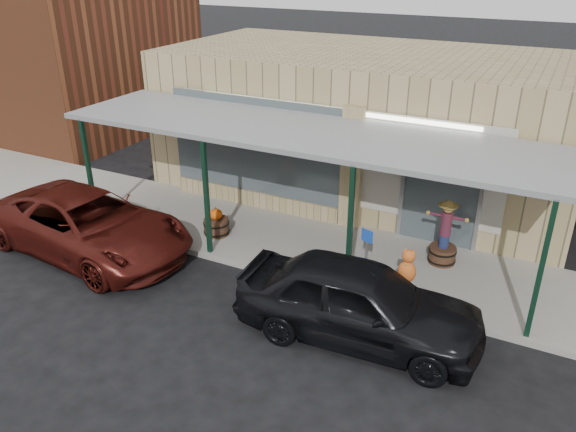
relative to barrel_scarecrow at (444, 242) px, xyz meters
The scene contains 10 objects.
ground 5.45m from the barrel_scarecrow, 128.76° to the right, with size 120.00×120.00×0.00m, color black.
sidewalk 3.49m from the barrel_scarecrow, 169.73° to the right, with size 40.00×3.20×0.15m, color gray.
storefront 5.39m from the barrel_scarecrow, 130.59° to the left, with size 12.00×6.25×4.20m.
awning 4.15m from the barrel_scarecrow, 169.10° to the right, with size 12.00×3.00×3.04m.
block_buildings_near 6.02m from the barrel_scarecrow, 105.43° to the left, with size 61.00×8.00×8.00m.
barrel_scarecrow is the anchor object (origin of this frame).
barrel_pumpkin 5.70m from the barrel_scarecrow, 167.91° to the right, with size 0.68×0.68×0.76m.
handicap_sign 2.25m from the barrel_scarecrow, 125.29° to the right, with size 0.28×0.11×1.38m.
parked_sedan 3.48m from the barrel_scarecrow, 104.22° to the right, with size 4.83×2.18×1.66m.
car_maroon 8.58m from the barrel_scarecrow, 158.19° to the right, with size 2.54×5.50×1.53m, color #4B130F.
Camera 1 is at (5.38, -7.74, 6.87)m, focal length 35.00 mm.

